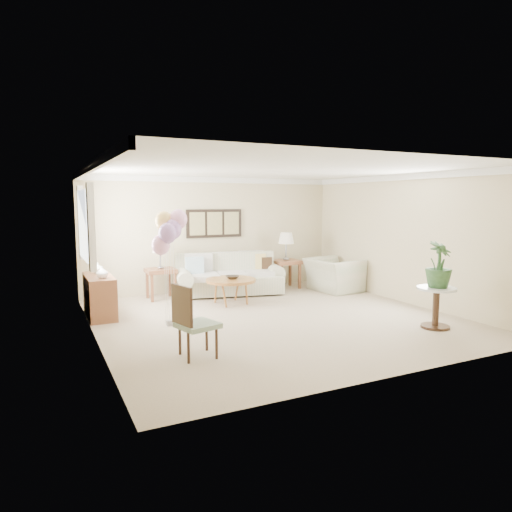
% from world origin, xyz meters
% --- Properties ---
extents(ground_plane, '(6.00, 6.00, 0.00)m').
position_xyz_m(ground_plane, '(0.00, 0.00, 0.00)').
color(ground_plane, tan).
extents(room_shell, '(6.04, 6.04, 2.60)m').
position_xyz_m(room_shell, '(-0.11, 0.09, 1.63)').
color(room_shell, beige).
rests_on(room_shell, ground).
extents(wall_art_triptych, '(1.35, 0.06, 0.65)m').
position_xyz_m(wall_art_triptych, '(0.00, 2.96, 1.55)').
color(wall_art_triptych, black).
rests_on(wall_art_triptych, ground).
extents(sofa, '(2.65, 1.37, 0.91)m').
position_xyz_m(sofa, '(0.12, 2.34, 0.36)').
color(sofa, beige).
rests_on(sofa, ground).
extents(end_table_left, '(0.60, 0.54, 0.65)m').
position_xyz_m(end_table_left, '(-1.41, 2.46, 0.55)').
color(end_table_left, brown).
rests_on(end_table_left, ground).
extents(end_table_right, '(0.62, 0.56, 0.67)m').
position_xyz_m(end_table_right, '(1.59, 2.41, 0.56)').
color(end_table_right, brown).
rests_on(end_table_right, ground).
extents(lamp_left, '(0.32, 0.32, 0.57)m').
position_xyz_m(lamp_left, '(-1.41, 2.46, 1.09)').
color(lamp_left, gray).
rests_on(lamp_left, end_table_left).
extents(lamp_right, '(0.37, 0.37, 0.65)m').
position_xyz_m(lamp_right, '(1.59, 2.41, 1.17)').
color(lamp_right, gray).
rests_on(lamp_right, end_table_right).
extents(coffee_table, '(1.01, 1.01, 0.51)m').
position_xyz_m(coffee_table, '(-0.25, 1.41, 0.47)').
color(coffee_table, '#AA6537').
rests_on(coffee_table, ground).
extents(decor_bowl, '(0.34, 0.34, 0.07)m').
position_xyz_m(decor_bowl, '(-0.22, 1.39, 0.54)').
color(decor_bowl, black).
rests_on(decor_bowl, coffee_table).
extents(armchair, '(1.11, 1.24, 0.74)m').
position_xyz_m(armchair, '(2.41, 1.62, 0.37)').
color(armchair, beige).
rests_on(armchair, ground).
extents(side_table, '(0.62, 0.62, 0.67)m').
position_xyz_m(side_table, '(2.07, -1.68, 0.51)').
color(side_table, silver).
rests_on(side_table, ground).
extents(potted_plant, '(0.50, 0.50, 0.74)m').
position_xyz_m(potted_plant, '(2.08, -1.69, 1.05)').
color(potted_plant, '#234620').
rests_on(potted_plant, side_table).
extents(accent_chair, '(0.58, 0.58, 0.98)m').
position_xyz_m(accent_chair, '(-1.94, -1.32, 0.51)').
color(accent_chair, gray).
rests_on(accent_chair, ground).
extents(credenza, '(0.46, 1.20, 0.74)m').
position_xyz_m(credenza, '(-2.76, 1.50, 0.37)').
color(credenza, brown).
rests_on(credenza, ground).
extents(vase_white, '(0.21, 0.21, 0.21)m').
position_xyz_m(vase_white, '(-2.74, 1.17, 0.85)').
color(vase_white, white).
rests_on(vase_white, credenza).
extents(vase_sage, '(0.25, 0.25, 0.20)m').
position_xyz_m(vase_sage, '(-2.74, 1.77, 0.84)').
color(vase_sage, silver).
rests_on(vase_sage, credenza).
extents(balloon_cluster, '(0.62, 0.55, 1.93)m').
position_xyz_m(balloon_cluster, '(-1.78, 0.35, 1.59)').
color(balloon_cluster, gray).
rests_on(balloon_cluster, ground).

